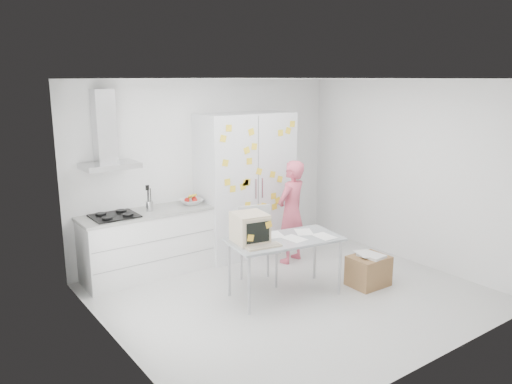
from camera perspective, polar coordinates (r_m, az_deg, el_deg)
floor at (r=6.55m, az=4.12°, el=-11.67°), size 4.50×4.00×0.02m
walls at (r=6.66m, az=0.33°, el=1.13°), size 4.52×4.01×2.70m
ceiling at (r=5.96m, az=4.54°, el=12.78°), size 4.50×4.00×0.02m
counter_run at (r=7.14m, az=-12.24°, el=-5.67°), size 1.84×0.63×1.28m
range_hood at (r=6.79m, az=-16.80°, el=6.00°), size 0.70×0.48×1.01m
tall_cabinet at (r=7.73m, az=-1.16°, el=0.86°), size 1.50×0.68×2.20m
person at (r=7.43m, az=4.06°, el=-2.27°), size 0.65×0.52×1.54m
desk at (r=6.12m, az=0.85°, el=-4.80°), size 1.50×0.92×1.12m
chair at (r=6.72m, az=0.10°, el=-5.52°), size 0.60×0.60×1.03m
cardboard_box at (r=6.88m, az=12.73°, el=-8.73°), size 0.51×0.42×0.44m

